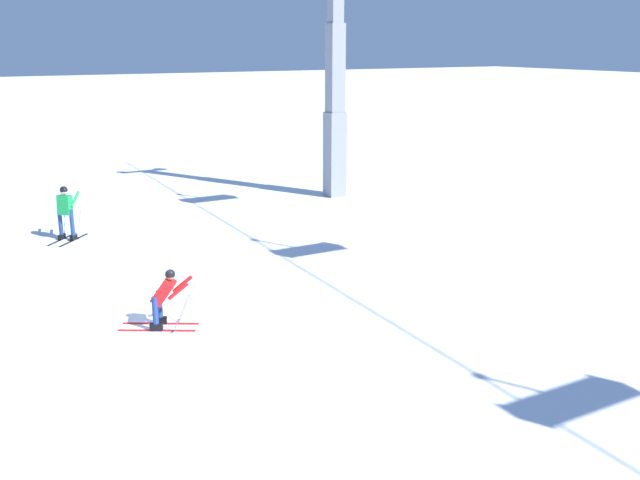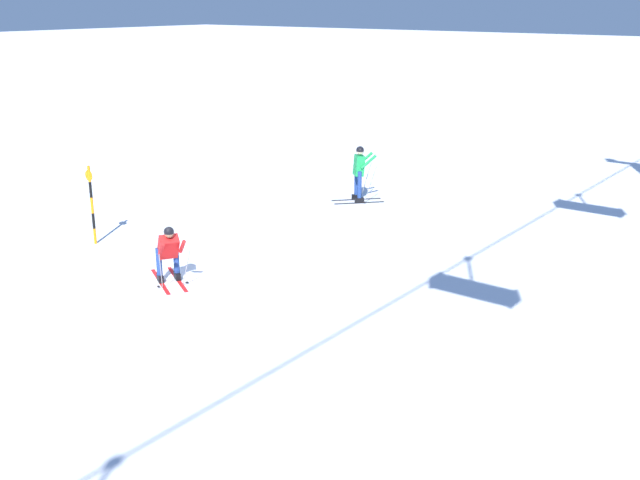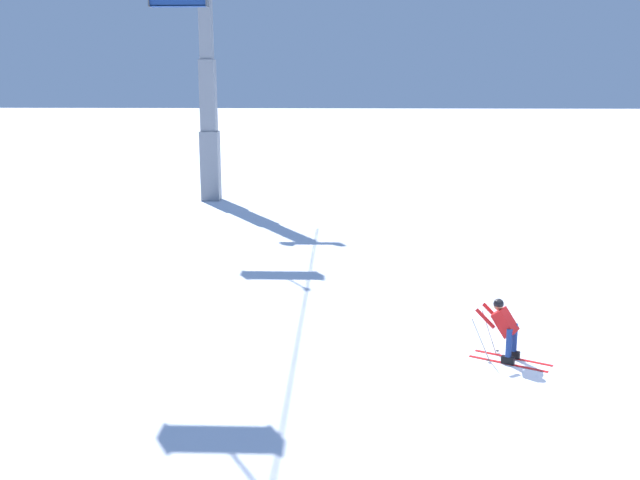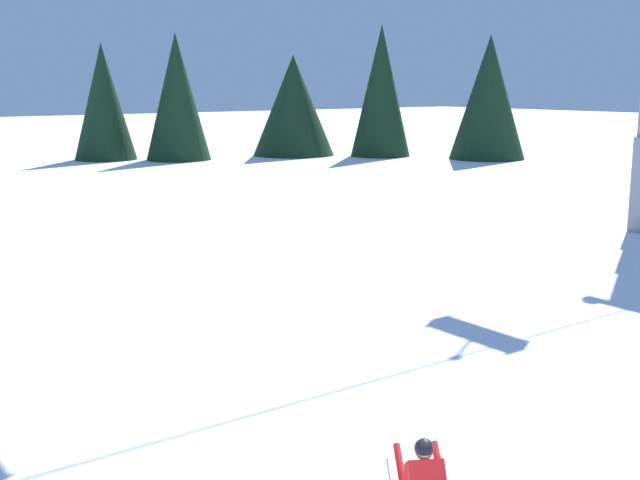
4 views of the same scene
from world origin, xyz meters
name	(u,v)px [view 2 (image 2 of 4)]	position (x,y,z in m)	size (l,w,h in m)	color
ground_plane	(163,280)	(0.00, 0.00, 0.00)	(260.00, 260.00, 0.00)	white
skier_carving_main	(169,250)	(0.04, 0.32, 0.78)	(1.34, 1.75, 1.51)	red
trail_marker_pole	(92,202)	(-0.75, -3.43, 1.12)	(0.07, 0.28, 2.08)	orange
skier_distant_uphill	(359,169)	(-8.53, -0.37, 1.04)	(1.53, 1.46, 1.80)	black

